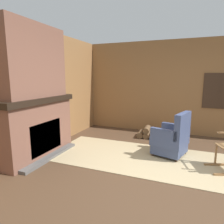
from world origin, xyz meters
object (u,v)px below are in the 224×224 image
at_px(armchair, 172,139).
at_px(storage_case, 45,93).
at_px(firewood_stack, 147,133).
at_px(oil_lamp_vase, 15,94).

distance_m(armchair, storage_case, 2.83).
height_order(armchair, firewood_stack, armchair).
height_order(oil_lamp_vase, storage_case, oil_lamp_vase).
height_order(armchair, oil_lamp_vase, oil_lamp_vase).
relative_size(firewood_stack, oil_lamp_vase, 1.77).
relative_size(oil_lamp_vase, storage_case, 1.30).
bearing_deg(oil_lamp_vase, storage_case, 89.99).
bearing_deg(armchair, oil_lamp_vase, 46.76).
relative_size(armchair, oil_lamp_vase, 3.21).
bearing_deg(firewood_stack, oil_lamp_vase, -124.90).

